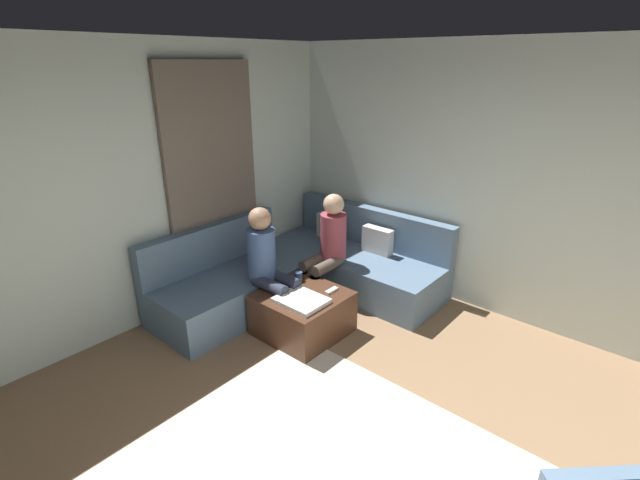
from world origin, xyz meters
TOP-DOWN VIEW (x-y plane):
  - wall_back at (0.00, 2.94)m, footprint 6.00×0.12m
  - wall_left at (-2.94, 0.00)m, footprint 0.12×6.00m
  - curtain_panel at (-2.84, 1.30)m, footprint 0.06×1.10m
  - sectional_couch at (-2.08, 1.88)m, footprint 2.10×2.55m
  - ottoman at (-1.55, 1.28)m, footprint 0.76×0.76m
  - folded_blanket at (-1.45, 1.16)m, footprint 0.44×0.36m
  - coffee_mug at (-1.77, 1.46)m, footprint 0.08×0.08m
  - game_remote at (-1.37, 1.50)m, footprint 0.05×0.15m
  - person_on_couch_back at (-1.79, 1.93)m, footprint 0.30×0.60m
  - person_on_couch_side at (-1.93, 1.21)m, footprint 0.60×0.30m

SIDE VIEW (x-z plane):
  - ottoman at x=-1.55m, z-range 0.00..0.42m
  - sectional_couch at x=-2.08m, z-range -0.15..0.72m
  - game_remote at x=-1.37m, z-range 0.42..0.44m
  - folded_blanket at x=-1.45m, z-range 0.42..0.46m
  - coffee_mug at x=-1.77m, z-range 0.42..0.52m
  - person_on_couch_back at x=-1.79m, z-range 0.06..1.26m
  - person_on_couch_side at x=-1.93m, z-range 0.06..1.26m
  - curtain_panel at x=-2.84m, z-range 0.00..2.50m
  - wall_back at x=0.00m, z-range 0.00..2.70m
  - wall_left at x=-2.94m, z-range 0.00..2.70m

